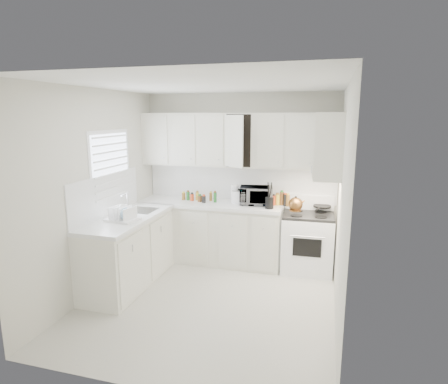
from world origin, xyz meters
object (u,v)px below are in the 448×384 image
(utensil_crock, at_px, (270,195))
(stove, at_px, (308,235))
(tea_kettle, at_px, (296,203))
(microwave, at_px, (256,194))
(dish_rack, at_px, (122,213))
(rice_cooker, at_px, (239,196))

(utensil_crock, bearing_deg, stove, 15.58)
(stove, relative_size, tea_kettle, 4.50)
(microwave, height_order, utensil_crock, utensil_crock)
(stove, relative_size, dish_rack, 2.88)
(tea_kettle, bearing_deg, rice_cooker, 156.06)
(microwave, xyz_separation_m, rice_cooker, (-0.27, 0.02, -0.05))
(tea_kettle, xyz_separation_m, rice_cooker, (-0.88, 0.24, 0.01))
(utensil_crock, distance_m, dish_rack, 2.04)
(stove, height_order, utensil_crock, utensil_crock)
(microwave, xyz_separation_m, dish_rack, (-1.47, -1.34, -0.06))
(tea_kettle, xyz_separation_m, microwave, (-0.61, 0.22, 0.06))
(stove, bearing_deg, rice_cooker, 173.52)
(tea_kettle, xyz_separation_m, utensil_crock, (-0.37, 0.01, 0.09))
(rice_cooker, bearing_deg, utensil_crock, -44.83)
(rice_cooker, distance_m, utensil_crock, 0.57)
(rice_cooker, relative_size, utensil_crock, 0.56)
(utensil_crock, xyz_separation_m, dish_rack, (-1.70, -1.13, -0.09))
(stove, height_order, rice_cooker, rice_cooker)
(stove, distance_m, rice_cooker, 1.18)
(stove, bearing_deg, microwave, 173.61)
(tea_kettle, xyz_separation_m, dish_rack, (-2.07, -1.12, 0.00))
(microwave, distance_m, utensil_crock, 0.32)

